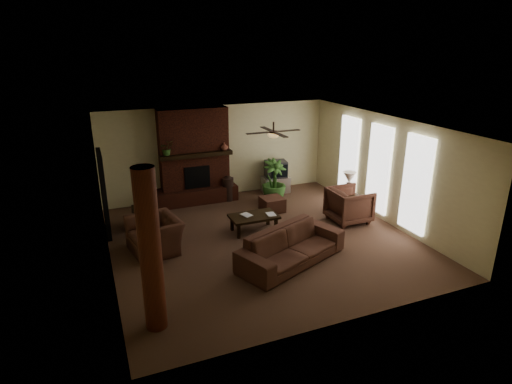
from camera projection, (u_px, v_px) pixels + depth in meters
name	position (u px, v px, depth m)	size (l,w,h in m)	color
room_shell	(262.00, 185.00, 9.84)	(7.00, 7.00, 7.00)	brown
fireplace	(195.00, 164.00, 12.45)	(2.40, 0.70, 2.80)	#4D2014
windows	(379.00, 169.00, 11.26)	(0.08, 3.65, 2.35)	white
log_column	(150.00, 252.00, 6.69)	(0.36, 0.36, 2.80)	#5F2817
doorway	(104.00, 194.00, 10.30)	(0.10, 1.00, 2.10)	black
ceiling_fan	(273.00, 133.00, 9.87)	(1.35, 1.35, 0.37)	black
sofa	(292.00, 241.00, 9.09)	(2.55, 0.74, 1.00)	#513023
armchair_left	(154.00, 230.00, 9.59)	(1.20, 0.78, 1.05)	#513023
armchair_right	(349.00, 203.00, 11.21)	(0.98, 0.92, 1.01)	#513023
coffee_table	(254.00, 217.00, 10.65)	(1.20, 0.70, 0.43)	black
ottoman	(272.00, 204.00, 12.01)	(0.60, 0.60, 0.40)	#513023
tv_stand	(276.00, 184.00, 13.56)	(0.85, 0.50, 0.50)	silver
tv	(276.00, 169.00, 13.38)	(0.72, 0.62, 0.52)	#363639
floor_vase	(228.00, 187.00, 12.77)	(0.34, 0.34, 0.77)	#2E1E19
floor_plant	(274.00, 190.00, 12.64)	(0.73, 1.31, 0.73)	#325923
side_table_left	(143.00, 217.00, 10.95)	(0.50, 0.50, 0.55)	black
lamp_left	(142.00, 191.00, 10.67)	(0.43, 0.43, 0.65)	black
side_table_right	(348.00, 203.00, 11.88)	(0.50, 0.50, 0.55)	black
lamp_right	(349.00, 179.00, 11.60)	(0.39, 0.39, 0.65)	black
mantel_plant	(167.00, 149.00, 11.79)	(0.38, 0.42, 0.33)	#325923
mantel_vase	(224.00, 147.00, 12.35)	(0.22, 0.23, 0.22)	brown
book_a	(243.00, 211.00, 10.51)	(0.22, 0.03, 0.29)	#999999
book_b	(267.00, 210.00, 10.59)	(0.21, 0.02, 0.29)	#999999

